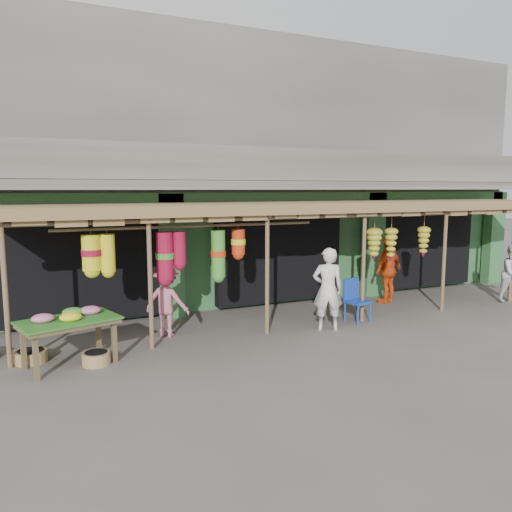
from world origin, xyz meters
name	(u,v)px	position (x,y,z in m)	size (l,w,h in m)	color
ground	(321,324)	(0.00, 0.00, 0.00)	(80.00, 80.00, 0.00)	#514C47
building	(240,180)	(0.00, 4.87, 3.37)	(16.40, 6.80, 7.00)	gray
awning	(300,211)	(-0.16, 0.80, 2.58)	(14.00, 2.70, 2.79)	brown
flower_table	(69,321)	(-5.52, -0.49, 0.79)	(1.84, 1.38, 0.98)	brown
blue_chair	(355,298)	(0.83, -0.13, 0.57)	(0.57, 0.58, 1.01)	#193CA7
basket_mid	(31,356)	(-6.17, -0.06, 0.11)	(0.57, 0.57, 0.22)	#996844
basket_right	(96,358)	(-5.11, -0.66, 0.11)	(0.49, 0.49, 0.22)	olive
person_front	(328,289)	(-0.16, -0.50, 0.92)	(0.67, 0.44, 1.84)	silver
person_vendor	(388,270)	(2.81, 1.10, 0.92)	(1.07, 0.45, 1.83)	#E24C15
person_shopper	(167,301)	(-3.50, 0.53, 0.76)	(0.98, 0.56, 1.52)	#BF657B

